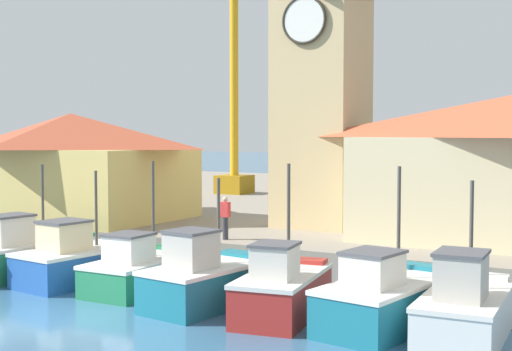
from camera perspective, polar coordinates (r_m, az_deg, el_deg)
name	(u,v)px	position (r m, az deg, el deg)	size (l,w,h in m)	color
ground_plane	(58,319)	(20.75, -15.55, -11.02)	(300.00, 300.00, 0.00)	#386689
quay_wharf	(388,208)	(44.33, 10.55, -2.54)	(120.00, 40.00, 1.13)	gray
fishing_boat_left_inner	(28,254)	(27.00, -17.75, -6.01)	(2.49, 4.94, 3.99)	#237A4C
fishing_boat_mid_left	(82,260)	(25.44, -13.73, -6.57)	(2.68, 4.94, 3.81)	#2356A8
fishing_boat_center	(143,269)	(23.75, -9.05, -7.44)	(2.19, 4.40, 4.20)	#237A4C
fishing_boat_mid_right	(206,280)	(21.31, -3.99, -8.31)	(2.54, 4.36, 3.78)	#196B7F
fishing_boat_right_inner	(282,290)	(20.11, 2.12, -9.12)	(2.47, 4.30, 4.27)	#AD2823
fishing_boat_right_outer	(387,299)	(19.39, 10.40, -9.66)	(2.77, 4.95, 4.24)	#196B7F
fishing_boat_far_right	(466,309)	(18.65, 16.42, -10.21)	(2.14, 4.54, 3.94)	silver
clock_tower	(322,70)	(30.69, 5.29, 8.37)	(3.86, 3.86, 14.26)	tan
warehouse_left	(71,164)	(34.97, -14.58, 0.89)	(10.83, 7.11, 4.92)	tan
port_crane_near	(236,67)	(47.35, -1.58, 8.65)	(2.00, 9.99, 20.98)	#976E11
dock_worker_near_tower	(225,217)	(26.75, -2.47, -3.35)	(0.34, 0.22, 1.62)	#33333D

